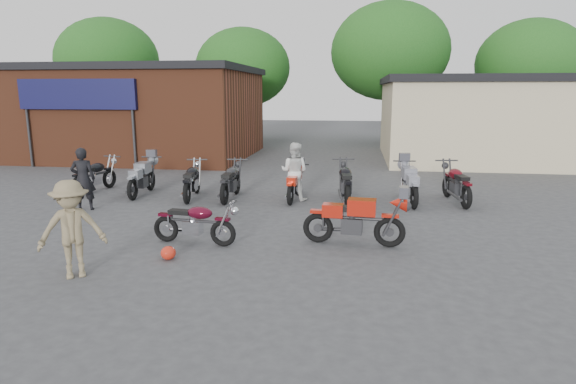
# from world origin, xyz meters

# --- Properties ---
(ground) EXTENTS (90.00, 90.00, 0.00)m
(ground) POSITION_xyz_m (0.00, 0.00, 0.00)
(ground) COLOR #3A3A3D
(brick_building) EXTENTS (12.00, 8.00, 4.00)m
(brick_building) POSITION_xyz_m (-9.00, 14.00, 2.00)
(brick_building) COLOR brown
(brick_building) RESTS_ON ground
(stucco_building) EXTENTS (10.00, 8.00, 3.50)m
(stucco_building) POSITION_xyz_m (8.50, 15.00, 1.75)
(stucco_building) COLOR #BDB087
(stucco_building) RESTS_ON ground
(tree_0) EXTENTS (6.56, 6.56, 8.20)m
(tree_0) POSITION_xyz_m (-14.00, 22.00, 4.10)
(tree_0) COLOR #124412
(tree_0) RESTS_ON ground
(tree_1) EXTENTS (5.92, 5.92, 7.40)m
(tree_1) POSITION_xyz_m (-5.00, 22.00, 3.70)
(tree_1) COLOR #124412
(tree_1) RESTS_ON ground
(tree_2) EXTENTS (7.04, 7.04, 8.80)m
(tree_2) POSITION_xyz_m (4.00, 22.00, 4.40)
(tree_2) COLOR #124412
(tree_2) RESTS_ON ground
(tree_3) EXTENTS (6.08, 6.08, 7.60)m
(tree_3) POSITION_xyz_m (12.00, 22.00, 3.80)
(tree_3) COLOR #124412
(tree_3) RESTS_ON ground
(vintage_motorcycle) EXTENTS (1.82, 0.78, 1.02)m
(vintage_motorcycle) POSITION_xyz_m (-1.07, 0.77, 0.51)
(vintage_motorcycle) COLOR #470819
(vintage_motorcycle) RESTS_ON ground
(sportbike) EXTENTS (2.06, 0.83, 1.17)m
(sportbike) POSITION_xyz_m (2.18, 1.18, 0.58)
(sportbike) COLOR red
(sportbike) RESTS_ON ground
(helmet) EXTENTS (0.32, 0.32, 0.26)m
(helmet) POSITION_xyz_m (-1.29, -0.20, 0.13)
(helmet) COLOR red
(helmet) RESTS_ON ground
(person_dark) EXTENTS (0.71, 0.58, 1.67)m
(person_dark) POSITION_xyz_m (-4.97, 3.21, 0.84)
(person_dark) COLOR black
(person_dark) RESTS_ON ground
(person_light) EXTENTS (0.94, 0.80, 1.68)m
(person_light) POSITION_xyz_m (0.40, 5.21, 0.84)
(person_light) COLOR silver
(person_light) RESTS_ON ground
(person_tan) EXTENTS (1.25, 1.11, 1.68)m
(person_tan) POSITION_xyz_m (-2.52, -1.23, 0.84)
(person_tan) COLOR #81704F
(person_tan) RESTS_ON ground
(row_bike_0) EXTENTS (0.96, 2.06, 1.15)m
(row_bike_0) POSITION_xyz_m (-5.92, 5.45, 0.57)
(row_bike_0) COLOR black
(row_bike_0) RESTS_ON ground
(row_bike_1) EXTENTS (0.81, 2.08, 1.18)m
(row_bike_1) POSITION_xyz_m (-4.28, 5.24, 0.59)
(row_bike_1) COLOR gray
(row_bike_1) RESTS_ON ground
(row_bike_2) EXTENTS (0.93, 2.08, 1.16)m
(row_bike_2) POSITION_xyz_m (-2.61, 4.99, 0.58)
(row_bike_2) COLOR black
(row_bike_2) RESTS_ON ground
(row_bike_3) EXTENTS (0.70, 2.05, 1.18)m
(row_bike_3) POSITION_xyz_m (-1.45, 5.06, 0.59)
(row_bike_3) COLOR black
(row_bike_3) RESTS_ON ground
(row_bike_4) EXTENTS (0.69, 1.84, 1.05)m
(row_bike_4) POSITION_xyz_m (0.42, 5.19, 0.52)
(row_bike_4) COLOR red
(row_bike_4) RESTS_ON ground
(row_bike_5) EXTENTS (0.91, 2.18, 1.23)m
(row_bike_5) POSITION_xyz_m (1.88, 5.23, 0.61)
(row_bike_5) COLOR black
(row_bike_5) RESTS_ON ground
(row_bike_6) EXTENTS (0.84, 2.12, 1.20)m
(row_bike_6) POSITION_xyz_m (3.67, 5.29, 0.60)
(row_bike_6) COLOR gray
(row_bike_6) RESTS_ON ground
(row_bike_7) EXTENTS (0.99, 2.17, 1.22)m
(row_bike_7) POSITION_xyz_m (4.99, 5.49, 0.61)
(row_bike_7) COLOR #590B14
(row_bike_7) RESTS_ON ground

